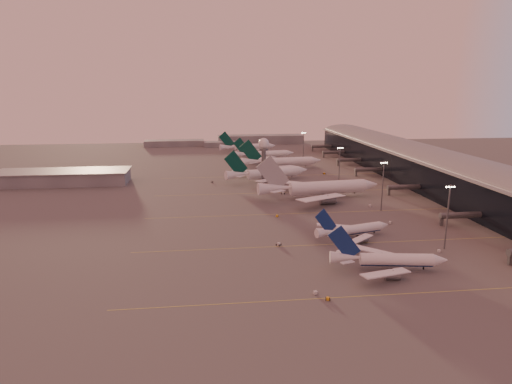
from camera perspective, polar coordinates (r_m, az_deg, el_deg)
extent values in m
plane|color=#4F4D4D|center=(168.92, 4.86, -7.90)|extent=(700.00, 700.00, 0.00)
cube|color=gold|center=(147.79, 19.45, -11.82)|extent=(180.00, 0.25, 0.02)
cube|color=gold|center=(186.00, 13.37, -6.21)|extent=(180.00, 0.25, 0.02)
cube|color=gold|center=(226.72, 9.49, -2.52)|extent=(180.00, 0.25, 0.02)
cube|color=gold|center=(268.80, 6.82, 0.05)|extent=(180.00, 0.25, 0.02)
cube|color=gold|center=(316.51, 4.70, 2.08)|extent=(180.00, 0.25, 0.02)
cube|color=black|center=(303.88, 20.87, 2.52)|extent=(36.00, 360.00, 18.00)
cylinder|color=slate|center=(302.48, 21.01, 4.20)|extent=(10.08, 360.00, 10.08)
cube|color=slate|center=(302.45, 21.01, 4.23)|extent=(40.00, 362.00, 0.80)
cube|color=#525559|center=(181.60, 29.18, -7.33)|extent=(1.20, 1.20, 4.40)
cylinder|color=#525559|center=(222.63, 24.50, -2.64)|extent=(22.00, 2.80, 2.80)
cube|color=#525559|center=(218.23, 22.19, -3.35)|extent=(1.20, 1.20, 4.40)
cylinder|color=#525559|center=(272.15, 18.25, 0.60)|extent=(22.00, 2.80, 2.80)
cube|color=#525559|center=(268.56, 16.28, 0.07)|extent=(1.20, 1.20, 4.40)
cylinder|color=#525559|center=(322.65, 14.10, 2.75)|extent=(22.00, 2.80, 2.80)
cube|color=#525559|center=(319.64, 12.40, 2.33)|extent=(1.20, 1.20, 4.40)
cylinder|color=#525559|center=(361.59, 11.75, 3.96)|extent=(22.00, 2.80, 2.80)
cube|color=#525559|center=(358.91, 10.21, 3.59)|extent=(1.20, 1.20, 4.40)
cylinder|color=#525559|center=(401.15, 9.85, 4.93)|extent=(22.00, 2.80, 2.80)
cube|color=#525559|center=(398.73, 8.46, 4.60)|extent=(1.20, 1.20, 4.40)
cylinder|color=#525559|center=(439.25, 8.36, 5.68)|extent=(22.00, 2.80, 2.80)
cube|color=#525559|center=(437.04, 7.08, 5.38)|extent=(1.20, 1.20, 4.40)
cube|color=slate|center=(311.98, -22.99, 1.66)|extent=(80.00, 25.00, 8.00)
cube|color=slate|center=(311.25, -23.06, 2.42)|extent=(82.00, 27.00, 0.60)
cylinder|color=#525559|center=(281.23, 0.96, 3.01)|extent=(2.60, 2.60, 22.00)
cylinder|color=#525559|center=(279.43, 0.97, 5.33)|extent=(5.20, 5.20, 1.20)
sphere|color=white|center=(278.93, 0.97, 6.12)|extent=(6.40, 6.40, 6.40)
cylinder|color=#525559|center=(278.50, 0.97, 6.88)|extent=(0.16, 0.16, 2.00)
cylinder|color=#525559|center=(185.38, 22.80, -2.92)|extent=(0.56, 0.56, 25.00)
cube|color=#525559|center=(182.64, 23.14, 0.70)|extent=(3.60, 0.25, 0.25)
sphere|color=#FFEABF|center=(181.98, 22.71, 0.57)|extent=(0.56, 0.56, 0.56)
sphere|color=#FFEABF|center=(182.47, 22.99, 0.58)|extent=(0.56, 0.56, 0.56)
sphere|color=#FFEABF|center=(182.97, 23.26, 0.58)|extent=(0.56, 0.56, 0.56)
sphere|color=#FFEABF|center=(183.47, 23.53, 0.59)|extent=(0.56, 0.56, 0.56)
cylinder|color=#525559|center=(231.99, 15.54, 0.72)|extent=(0.56, 0.56, 25.00)
cube|color=#525559|center=(229.80, 15.73, 3.64)|extent=(3.60, 0.25, 0.25)
sphere|color=#FFEABF|center=(229.30, 15.37, 3.54)|extent=(0.56, 0.56, 0.56)
sphere|color=#FFEABF|center=(229.68, 15.60, 3.54)|extent=(0.56, 0.56, 0.56)
sphere|color=#FFEABF|center=(230.06, 15.83, 3.54)|extent=(0.56, 0.56, 0.56)
sphere|color=#FFEABF|center=(230.45, 16.06, 3.54)|extent=(0.56, 0.56, 0.56)
cylinder|color=#525559|center=(281.07, 10.38, 3.10)|extent=(0.56, 0.56, 25.00)
cube|color=#525559|center=(279.27, 10.48, 5.52)|extent=(3.60, 0.25, 0.25)
sphere|color=#FFEABF|center=(278.88, 10.18, 5.44)|extent=(0.56, 0.56, 0.56)
sphere|color=#FFEABF|center=(279.18, 10.38, 5.44)|extent=(0.56, 0.56, 0.56)
sphere|color=#FFEABF|center=(279.48, 10.58, 5.44)|extent=(0.56, 0.56, 0.56)
sphere|color=#FFEABF|center=(279.78, 10.77, 5.44)|extent=(0.56, 0.56, 0.56)
cylinder|color=#525559|center=(366.52, 5.94, 5.55)|extent=(0.56, 0.56, 25.00)
cube|color=#525559|center=(365.14, 5.99, 7.42)|extent=(3.60, 0.25, 0.25)
sphere|color=#FFEABF|center=(364.85, 5.75, 7.36)|extent=(0.56, 0.56, 0.56)
sphere|color=#FFEABF|center=(365.07, 5.91, 7.36)|extent=(0.56, 0.56, 0.56)
sphere|color=#FFEABF|center=(365.29, 6.06, 7.36)|extent=(0.56, 0.56, 0.56)
sphere|color=#FFEABF|center=(365.51, 6.22, 7.36)|extent=(0.56, 0.56, 0.56)
cube|color=slate|center=(478.46, -10.16, 6.04)|extent=(60.00, 18.00, 6.00)
cube|color=slate|center=(491.50, 0.50, 6.61)|extent=(90.00, 20.00, 9.00)
cube|color=slate|center=(468.39, -4.07, 6.00)|extent=(40.00, 15.00, 5.00)
cylinder|color=white|center=(161.13, 17.14, -8.25)|extent=(24.44, 7.89, 4.10)
cylinder|color=navy|center=(161.46, 17.11, -8.55)|extent=(23.78, 6.68, 2.95)
cone|color=white|center=(165.40, 22.00, -8.08)|extent=(5.26, 4.79, 4.10)
cone|color=white|center=(157.43, 11.06, -8.20)|extent=(10.63, 5.66, 4.10)
cube|color=white|center=(150.90, 15.88, -9.94)|extent=(17.80, 9.45, 1.29)
cylinder|color=slate|center=(154.45, 16.71, -10.21)|extent=(5.03, 3.38, 2.67)
cube|color=slate|center=(154.01, 16.74, -9.81)|extent=(0.36, 0.32, 1.64)
cube|color=white|center=(169.17, 14.31, -7.29)|extent=(16.33, 13.75, 1.29)
cylinder|color=slate|center=(168.29, 15.43, -8.15)|extent=(5.03, 3.38, 2.67)
cube|color=slate|center=(167.88, 15.45, -7.78)|extent=(0.36, 0.32, 1.64)
cube|color=navy|center=(155.60, 10.96, -6.46)|extent=(11.17, 2.17, 12.23)
cube|color=white|center=(153.12, 11.34, -8.80)|extent=(4.97, 3.02, 0.27)
cube|color=white|center=(161.70, 10.83, -7.57)|extent=(4.82, 4.12, 0.27)
cylinder|color=black|center=(164.72, 20.19, -9.06)|extent=(0.54, 0.54, 1.08)
cylinder|color=black|center=(163.78, 16.20, -8.86)|extent=(1.26, 0.72, 1.19)
cylinder|color=black|center=(159.52, 16.60, -9.50)|extent=(1.26, 0.72, 1.19)
cylinder|color=white|center=(191.75, 12.65, -4.65)|extent=(21.56, 9.46, 3.64)
cylinder|color=navy|center=(192.00, 12.64, -4.88)|extent=(20.86, 8.36, 2.62)
cone|color=white|center=(199.24, 15.65, -4.14)|extent=(4.99, 4.65, 3.64)
cone|color=white|center=(183.46, 8.79, -5.14)|extent=(9.63, 6.00, 3.64)
cube|color=white|center=(182.13, 12.93, -5.83)|extent=(13.59, 13.36, 1.15)
cylinder|color=slate|center=(185.75, 13.18, -6.01)|extent=(4.64, 3.43, 2.37)
cube|color=slate|center=(185.42, 13.20, -5.71)|extent=(0.34, 0.31, 1.46)
cube|color=white|center=(196.09, 9.87, -4.31)|extent=(15.88, 6.68, 1.15)
cylinder|color=slate|center=(196.30, 10.83, -4.84)|extent=(4.64, 3.43, 2.37)
cube|color=slate|center=(195.99, 10.84, -4.56)|extent=(0.34, 0.31, 1.46)
cube|color=navy|center=(181.88, 8.71, -3.82)|extent=(9.69, 3.11, 10.85)
cube|color=white|center=(180.14, 9.49, -5.49)|extent=(4.11, 3.93, 0.24)
cube|color=white|center=(186.79, 8.13, -4.76)|extent=(4.34, 2.24, 0.24)
cylinder|color=black|center=(197.20, 14.55, -5.01)|extent=(0.48, 0.48, 0.96)
cylinder|color=black|center=(193.16, 11.84, -5.24)|extent=(1.15, 0.75, 1.05)
cylinder|color=black|center=(189.92, 12.56, -5.59)|extent=(1.15, 0.75, 1.05)
cylinder|color=white|center=(254.73, 8.93, 0.32)|extent=(43.41, 11.29, 6.71)
cylinder|color=white|center=(255.06, 8.92, -0.01)|extent=(42.35, 9.33, 4.83)
cone|color=white|center=(265.26, 14.07, 0.59)|extent=(8.98, 7.56, 6.71)
cone|color=white|center=(244.92, 2.31, 0.16)|extent=(18.62, 8.61, 6.71)
cube|color=white|center=(235.08, 8.17, -1.03)|extent=(29.51, 23.22, 1.99)
cylinder|color=slate|center=(241.42, 8.94, -1.35)|extent=(8.73, 5.23, 4.36)
cube|color=slate|center=(241.04, 8.95, -0.99)|extent=(0.35, 0.30, 2.68)
cube|color=white|center=(267.75, 5.42, 0.79)|extent=(31.26, 18.09, 1.99)
cylinder|color=slate|center=(266.14, 6.76, 0.08)|extent=(8.73, 5.23, 4.36)
cube|color=slate|center=(265.79, 6.77, 0.41)|extent=(0.35, 0.30, 2.68)
cube|color=#9B9EA2|center=(243.03, 2.12, 1.97)|extent=(18.53, 2.38, 19.91)
cube|color=white|center=(237.00, 2.76, -0.25)|extent=(8.69, 7.06, 0.27)
cube|color=white|center=(252.62, 1.73, 0.60)|extent=(8.87, 5.75, 0.27)
cylinder|color=black|center=(262.10, 12.21, -0.38)|extent=(0.54, 0.54, 1.08)
cylinder|color=black|center=(256.55, 7.98, -0.49)|extent=(1.24, 0.67, 1.19)
cylinder|color=black|center=(252.24, 8.37, -0.74)|extent=(1.24, 0.67, 1.19)
cylinder|color=white|center=(298.17, 2.20, 2.24)|extent=(36.16, 16.40, 5.82)
cylinder|color=white|center=(298.43, 2.20, 1.99)|extent=(34.98, 14.63, 4.19)
cone|color=white|center=(308.27, 5.78, 2.54)|extent=(8.41, 7.65, 5.82)
cone|color=white|center=(287.67, -2.37, 1.98)|extent=(16.18, 10.10, 5.82)
cube|color=white|center=(281.17, 1.96, 1.36)|extent=(22.69, 22.94, 1.72)
cylinder|color=slate|center=(286.74, 2.43, 1.10)|extent=(7.80, 5.71, 3.78)
cube|color=slate|center=(286.45, 2.43, 1.37)|extent=(0.36, 0.33, 2.33)
cube|color=white|center=(308.12, -0.55, 2.41)|extent=(26.86, 10.74, 1.72)
cylinder|color=slate|center=(307.16, 0.48, 1.92)|extent=(7.80, 5.71, 3.78)
cube|color=slate|center=(306.90, 0.48, 2.17)|extent=(0.36, 0.33, 2.33)
cube|color=#05382E|center=(286.13, -2.52, 3.33)|extent=(15.37, 5.15, 17.22)
cube|color=white|center=(281.21, -1.88, 1.75)|extent=(6.87, 6.71, 0.25)
cube|color=white|center=(293.92, -2.93, 2.24)|extent=(7.29, 3.62, 0.25)
cylinder|color=black|center=(305.15, 4.50, 1.77)|extent=(0.50, 0.50, 1.00)
cylinder|color=black|center=(299.54, 1.50, 1.60)|extent=(1.20, 0.81, 1.10)
cylinder|color=black|center=(295.66, 1.88, 1.44)|extent=(1.20, 0.81, 1.10)
cylinder|color=white|center=(341.16, 3.89, 3.63)|extent=(38.01, 8.75, 6.08)
cylinder|color=white|center=(341.39, 3.89, 3.41)|extent=(37.14, 7.00, 4.37)
cone|color=white|center=(347.56, 7.48, 3.73)|extent=(7.71, 6.58, 6.08)
cone|color=white|center=(335.23, -0.54, 3.63)|extent=(16.19, 7.19, 6.08)
cube|color=white|center=(323.93, 3.02, 2.95)|extent=(26.54, 19.90, 1.80)
cylinder|color=slate|center=(329.08, 3.63, 2.66)|extent=(7.55, 4.46, 3.95)
cube|color=slate|center=(328.82, 3.64, 2.90)|extent=(0.33, 0.28, 2.43)
cube|color=white|center=(354.31, 1.78, 3.84)|extent=(27.57, 16.87, 1.80)
cylinder|color=slate|center=(352.17, 2.64, 3.36)|extent=(7.55, 4.46, 3.95)
cube|color=slate|center=(351.93, 2.64, 3.59)|extent=(0.33, 0.28, 2.43)
cube|color=#05382E|center=(333.96, -0.67, 4.85)|extent=(16.70, 1.56, 17.98)
cube|color=white|center=(328.09, -0.35, 3.44)|extent=(7.68, 6.02, 0.26)
cube|color=white|center=(342.23, -0.80, 3.85)|extent=(7.78, 5.26, 0.26)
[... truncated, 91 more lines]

